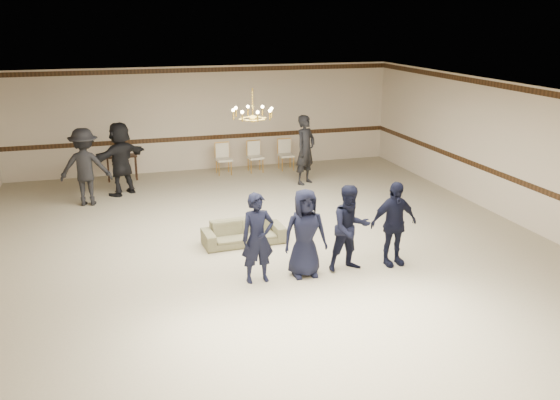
{
  "coord_description": "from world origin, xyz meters",
  "views": [
    {
      "loc": [
        -3.11,
        -11.33,
        4.66
      ],
      "look_at": [
        0.16,
        -0.5,
        1.16
      ],
      "focal_mm": 38.4,
      "sensor_mm": 36.0,
      "label": 1
    }
  ],
  "objects_px": {
    "boy_a": "(258,238)",
    "console_table": "(122,168)",
    "banquet_chair_mid": "(255,157)",
    "adult_mid": "(121,159)",
    "chandelier": "(253,103)",
    "boy_d": "(394,224)",
    "boy_b": "(305,233)",
    "boy_c": "(350,228)",
    "adult_right": "(305,150)",
    "banquet_chair_left": "(224,159)",
    "banquet_chair_right": "(286,155)",
    "settee": "(243,232)",
    "adult_left": "(85,167)"
  },
  "relations": [
    {
      "from": "boy_a",
      "to": "console_table",
      "type": "distance_m",
      "value": 8.23
    },
    {
      "from": "banquet_chair_mid",
      "to": "console_table",
      "type": "relative_size",
      "value": 1.06
    },
    {
      "from": "console_table",
      "to": "adult_mid",
      "type": "bearing_deg",
      "value": -92.02
    },
    {
      "from": "chandelier",
      "to": "boy_a",
      "type": "xyz_separation_m",
      "value": [
        -0.59,
        -2.59,
        -2.04
      ]
    },
    {
      "from": "boy_d",
      "to": "boy_b",
      "type": "bearing_deg",
      "value": 176.39
    },
    {
      "from": "boy_c",
      "to": "adult_right",
      "type": "distance_m",
      "value": 6.17
    },
    {
      "from": "adult_right",
      "to": "banquet_chair_left",
      "type": "relative_size",
      "value": 2.11
    },
    {
      "from": "boy_a",
      "to": "adult_right",
      "type": "bearing_deg",
      "value": 61.8
    },
    {
      "from": "adult_mid",
      "to": "banquet_chair_mid",
      "type": "bearing_deg",
      "value": 162.18
    },
    {
      "from": "banquet_chair_left",
      "to": "banquet_chair_mid",
      "type": "relative_size",
      "value": 1.0
    },
    {
      "from": "adult_right",
      "to": "banquet_chair_right",
      "type": "height_order",
      "value": "adult_right"
    },
    {
      "from": "settee",
      "to": "console_table",
      "type": "distance_m",
      "value": 6.45
    },
    {
      "from": "boy_a",
      "to": "banquet_chair_left",
      "type": "bearing_deg",
      "value": 81.11
    },
    {
      "from": "settee",
      "to": "banquet_chair_mid",
      "type": "distance_m",
      "value": 6.13
    },
    {
      "from": "boy_c",
      "to": "banquet_chair_mid",
      "type": "xyz_separation_m",
      "value": [
        0.16,
        7.76,
        -0.36
      ]
    },
    {
      "from": "adult_mid",
      "to": "adult_left",
      "type": "bearing_deg",
      "value": 2.2
    },
    {
      "from": "boy_a",
      "to": "console_table",
      "type": "height_order",
      "value": "boy_a"
    },
    {
      "from": "boy_d",
      "to": "chandelier",
      "type": "bearing_deg",
      "value": 125.53
    },
    {
      "from": "chandelier",
      "to": "banquet_chair_right",
      "type": "bearing_deg",
      "value": 65.35
    },
    {
      "from": "adult_left",
      "to": "banquet_chair_mid",
      "type": "bearing_deg",
      "value": -149.38
    },
    {
      "from": "boy_c",
      "to": "adult_left",
      "type": "xyz_separation_m",
      "value": [
        -4.8,
        5.75,
        0.16
      ]
    },
    {
      "from": "settee",
      "to": "banquet_chair_right",
      "type": "xyz_separation_m",
      "value": [
        2.78,
        5.86,
        0.22
      ]
    },
    {
      "from": "adult_mid",
      "to": "adult_right",
      "type": "relative_size",
      "value": 1.0
    },
    {
      "from": "adult_left",
      "to": "boy_d",
      "type": "bearing_deg",
      "value": 143.31
    },
    {
      "from": "settee",
      "to": "adult_left",
      "type": "bearing_deg",
      "value": 126.66
    },
    {
      "from": "boy_a",
      "to": "adult_mid",
      "type": "relative_size",
      "value": 0.84
    },
    {
      "from": "chandelier",
      "to": "adult_mid",
      "type": "height_order",
      "value": "chandelier"
    },
    {
      "from": "boy_c",
      "to": "console_table",
      "type": "height_order",
      "value": "boy_c"
    },
    {
      "from": "console_table",
      "to": "settee",
      "type": "bearing_deg",
      "value": -69.6
    },
    {
      "from": "adult_right",
      "to": "settee",
      "type": "bearing_deg",
      "value": -158.55
    },
    {
      "from": "adult_right",
      "to": "banquet_chair_mid",
      "type": "height_order",
      "value": "adult_right"
    },
    {
      "from": "boy_b",
      "to": "banquet_chair_right",
      "type": "relative_size",
      "value": 1.77
    },
    {
      "from": "boy_b",
      "to": "boy_c",
      "type": "xyz_separation_m",
      "value": [
        0.9,
        0.0,
        0.0
      ]
    },
    {
      "from": "chandelier",
      "to": "boy_d",
      "type": "distance_m",
      "value": 3.91
    },
    {
      "from": "banquet_chair_mid",
      "to": "boy_c",
      "type": "bearing_deg",
      "value": -96.77
    },
    {
      "from": "settee",
      "to": "banquet_chair_mid",
      "type": "relative_size",
      "value": 1.83
    },
    {
      "from": "adult_left",
      "to": "banquet_chair_right",
      "type": "bearing_deg",
      "value": -152.8
    },
    {
      "from": "boy_d",
      "to": "banquet_chair_left",
      "type": "distance_m",
      "value": 7.96
    },
    {
      "from": "adult_left",
      "to": "banquet_chair_right",
      "type": "height_order",
      "value": "adult_left"
    },
    {
      "from": "boy_b",
      "to": "banquet_chair_left",
      "type": "relative_size",
      "value": 1.77
    },
    {
      "from": "boy_a",
      "to": "adult_left",
      "type": "bearing_deg",
      "value": 115.72
    },
    {
      "from": "boy_c",
      "to": "banquet_chair_left",
      "type": "distance_m",
      "value": 7.81
    },
    {
      "from": "boy_a",
      "to": "adult_mid",
      "type": "xyz_separation_m",
      "value": [
        -2.1,
        6.45,
        0.16
      ]
    },
    {
      "from": "settee",
      "to": "adult_left",
      "type": "xyz_separation_m",
      "value": [
        -3.18,
        3.85,
        0.74
      ]
    },
    {
      "from": "chandelier",
      "to": "boy_d",
      "type": "height_order",
      "value": "chandelier"
    },
    {
      "from": "boy_c",
      "to": "adult_left",
      "type": "height_order",
      "value": "adult_left"
    },
    {
      "from": "adult_mid",
      "to": "banquet_chair_mid",
      "type": "height_order",
      "value": "adult_mid"
    },
    {
      "from": "adult_right",
      "to": "boy_b",
      "type": "bearing_deg",
      "value": -143.5
    },
    {
      "from": "settee",
      "to": "banquet_chair_mid",
      "type": "xyz_separation_m",
      "value": [
        1.78,
        5.86,
        0.22
      ]
    },
    {
      "from": "chandelier",
      "to": "adult_right",
      "type": "xyz_separation_m",
      "value": [
        2.41,
        3.46,
        -1.88
      ]
    }
  ]
}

